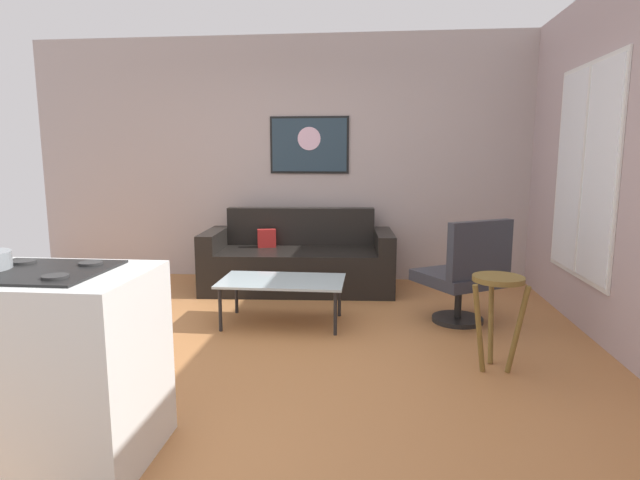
% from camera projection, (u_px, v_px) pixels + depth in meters
% --- Properties ---
extents(ground, '(6.40, 6.40, 0.04)m').
position_uv_depth(ground, '(257.00, 353.00, 3.88)').
color(ground, '#AD6F3E').
extents(back_wall, '(6.40, 0.05, 2.80)m').
position_uv_depth(back_wall, '(301.00, 160.00, 6.03)').
color(back_wall, '#AD9E9B').
rests_on(back_wall, ground).
extents(right_wall, '(0.05, 6.40, 2.80)m').
position_uv_depth(right_wall, '(624.00, 162.00, 3.68)').
color(right_wall, '#B19B9C').
rests_on(right_wall, ground).
extents(couch, '(2.07, 0.98, 0.86)m').
position_uv_depth(couch, '(299.00, 262.00, 5.65)').
color(couch, black).
rests_on(couch, ground).
extents(coffee_table, '(1.06, 0.61, 0.39)m').
position_uv_depth(coffee_table, '(282.00, 283.00, 4.45)').
color(coffee_table, silver).
rests_on(coffee_table, ground).
extents(armchair, '(0.85, 0.85, 0.92)m').
position_uv_depth(armchair, '(466.00, 274.00, 4.41)').
color(armchair, black).
rests_on(armchair, ground).
extents(bar_stool, '(0.38, 0.38, 0.65)m').
position_uv_depth(bar_stool, '(497.00, 297.00, 3.45)').
color(bar_stool, brown).
rests_on(bar_stool, ground).
extents(wall_painting, '(0.91, 0.03, 0.65)m').
position_uv_depth(wall_painting, '(309.00, 145.00, 5.95)').
color(wall_painting, black).
extents(window, '(0.03, 1.26, 1.78)m').
position_uv_depth(window, '(584.00, 172.00, 4.29)').
color(window, silver).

